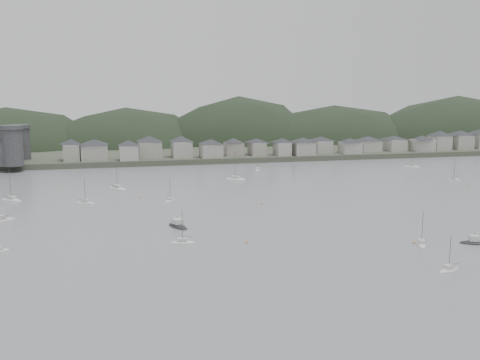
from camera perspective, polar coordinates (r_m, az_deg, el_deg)
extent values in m
plane|color=slate|center=(128.25, 8.57, -7.66)|extent=(900.00, 900.00, 0.00)
cube|color=#383D2D|center=(412.25, -7.76, 3.93)|extent=(900.00, 250.00, 3.00)
ellipsoid|color=black|center=(392.48, -23.58, 1.32)|extent=(138.98, 92.48, 81.13)
ellipsoid|color=black|center=(388.83, -12.06, 1.83)|extent=(132.08, 90.41, 79.74)
ellipsoid|color=black|center=(401.44, -0.14, 1.85)|extent=(133.88, 88.37, 101.41)
ellipsoid|color=black|center=(421.61, 10.00, 2.37)|extent=(165.81, 81.78, 82.55)
ellipsoid|color=black|center=(475.34, 22.11, 2.27)|extent=(177.60, 96.61, 102.57)
cylinder|color=#2D2C2F|center=(283.18, -23.33, 3.22)|extent=(10.00, 10.00, 18.00)
cylinder|color=#2D2C2F|center=(310.83, -22.57, 3.61)|extent=(10.00, 10.00, 17.00)
cube|color=#2D2C2F|center=(297.24, -22.90, 2.90)|extent=(3.50, 30.00, 12.00)
cube|color=gray|center=(296.66, -17.66, 2.83)|extent=(8.34, 12.91, 8.59)
pyramid|color=#242529|center=(296.15, -17.71, 3.95)|extent=(15.78, 15.78, 3.01)
cube|color=gray|center=(295.64, -15.40, 2.89)|extent=(13.68, 13.35, 8.36)
pyramid|color=#242529|center=(295.14, -15.45, 3.98)|extent=(20.07, 20.07, 2.93)
cube|color=#9C9A92|center=(290.65, -11.91, 2.89)|extent=(9.78, 10.20, 8.08)
pyramid|color=#242529|center=(290.15, -11.95, 3.96)|extent=(14.83, 14.83, 2.83)
cube|color=gray|center=(300.95, -9.71, 3.25)|extent=(12.59, 13.33, 9.09)
pyramid|color=#242529|center=(300.43, -9.74, 4.42)|extent=(19.24, 19.24, 3.18)
cube|color=#9C9A92|center=(301.46, -6.31, 3.31)|extent=(10.74, 12.17, 8.87)
pyramid|color=#242529|center=(300.95, -6.33, 4.45)|extent=(17.01, 17.01, 3.10)
cube|color=gray|center=(297.75, -3.14, 3.17)|extent=(11.63, 12.09, 7.69)
pyramid|color=#242529|center=(297.29, -3.15, 4.17)|extent=(17.61, 17.61, 2.69)
cube|color=gray|center=(309.54, -0.67, 3.38)|extent=(10.37, 9.35, 7.44)
pyramid|color=#242529|center=(309.10, -0.68, 4.30)|extent=(14.65, 14.65, 2.60)
cube|color=gray|center=(310.73, 1.83, 3.37)|extent=(8.24, 12.20, 7.22)
pyramid|color=#242529|center=(310.31, 1.84, 4.27)|extent=(15.17, 15.17, 2.53)
cube|color=#9C9A92|center=(309.98, 4.57, 3.36)|extent=(8.06, 10.91, 7.46)
pyramid|color=#242529|center=(309.54, 4.58, 4.29)|extent=(14.08, 14.08, 2.61)
cube|color=gray|center=(312.84, 6.80, 3.39)|extent=(11.73, 11.78, 7.66)
pyramid|color=#242529|center=(312.39, 6.81, 4.34)|extent=(17.46, 17.46, 2.68)
cube|color=#9C9A92|center=(327.93, 8.75, 3.57)|extent=(10.19, 13.02, 7.33)
pyramid|color=#242529|center=(327.52, 8.77, 4.44)|extent=(17.23, 17.23, 2.57)
cube|color=#9C9A92|center=(326.21, 11.77, 3.42)|extent=(11.70, 9.81, 6.88)
pyramid|color=#242529|center=(325.82, 11.80, 4.23)|extent=(15.97, 15.97, 2.41)
cube|color=#9C9A92|center=(341.75, 13.65, 3.61)|extent=(12.83, 12.48, 7.00)
pyramid|color=#242529|center=(341.37, 13.68, 4.40)|extent=(18.79, 18.79, 2.45)
cube|color=#9C9A92|center=(351.22, 16.26, 3.64)|extent=(11.07, 13.50, 6.97)
pyramid|color=#242529|center=(350.85, 16.29, 4.40)|extent=(18.25, 18.25, 2.44)
cube|color=#9C9A92|center=(352.85, 19.03, 3.56)|extent=(13.75, 9.12, 7.34)
pyramid|color=#242529|center=(352.47, 19.07, 4.36)|extent=(16.97, 16.97, 2.57)
cube|color=#9C9A92|center=(367.45, 20.71, 3.80)|extent=(11.37, 11.57, 9.05)
pyramid|color=#242529|center=(367.02, 20.76, 4.75)|extent=(17.03, 17.03, 3.17)
cube|color=gray|center=(375.76, 22.63, 3.79)|extent=(12.07, 13.43, 9.09)
pyramid|color=#242529|center=(375.34, 22.68, 4.72)|extent=(18.93, 18.93, 3.18)
cube|color=#9C9A92|center=(388.26, 24.42, 3.84)|extent=(10.79, 13.31, 9.35)
pyramid|color=#242529|center=(387.84, 24.48, 4.77)|extent=(17.89, 17.89, 3.27)
ellipsoid|color=silver|center=(205.04, -23.43, -2.05)|extent=(9.00, 7.96, 1.83)
cube|color=silver|center=(204.83, -23.45, -1.72)|extent=(3.76, 3.56, 0.70)
cylinder|color=#3F3F42|center=(204.09, -23.53, -0.43)|extent=(0.12, 0.12, 11.43)
cylinder|color=#3F3F42|center=(203.95, -23.86, -1.63)|extent=(3.29, 2.63, 0.10)
ellipsoid|color=silver|center=(190.83, -16.33, -2.44)|extent=(7.41, 4.87, 1.42)
cube|color=silver|center=(190.64, -16.34, -2.14)|extent=(2.89, 2.41, 0.70)
cylinder|color=#3F3F42|center=(190.01, -16.39, -1.09)|extent=(0.12, 0.12, 8.86)
cylinder|color=#3F3F42|center=(190.09, -16.70, -2.02)|extent=(2.97, 1.34, 0.10)
ellipsoid|color=silver|center=(134.76, -6.21, -6.77)|extent=(6.88, 3.52, 1.31)
cube|color=silver|center=(134.50, -6.22, -6.38)|extent=(2.57, 1.92, 0.70)
cylinder|color=#3F3F42|center=(133.68, -6.24, -5.02)|extent=(0.12, 0.12, 8.22)
cylinder|color=#3F3F42|center=(134.78, -5.75, -6.10)|extent=(2.91, 0.76, 0.10)
ellipsoid|color=silver|center=(189.05, -7.55, -2.26)|extent=(5.63, 6.47, 1.31)
cube|color=silver|center=(188.87, -7.56, -1.98)|extent=(2.53, 2.69, 0.70)
cylinder|color=#3F3F42|center=(188.29, -7.58, -0.99)|extent=(0.12, 0.12, 8.18)
cylinder|color=#3F3F42|center=(189.60, -7.81, -1.77)|extent=(1.87, 2.40, 0.10)
ellipsoid|color=silver|center=(217.69, -13.09, -0.95)|extent=(8.38, 9.44, 1.92)
cube|color=silver|center=(217.48, -13.10, -0.62)|extent=(3.75, 3.95, 0.70)
cylinder|color=#3F3F42|center=(216.75, -13.15, 0.65)|extent=(0.12, 0.12, 12.01)
cylinder|color=#3F3F42|center=(216.03, -13.38, -0.55)|extent=(2.76, 3.45, 0.10)
ellipsoid|color=silver|center=(295.05, 18.06, 1.37)|extent=(7.85, 6.92, 1.59)
cube|color=silver|center=(294.91, 18.07, 1.58)|extent=(3.28, 3.10, 0.70)
cylinder|color=#3F3F42|center=(294.46, 18.11, 2.36)|extent=(0.12, 0.12, 9.96)
cylinder|color=#3F3F42|center=(293.50, 17.98, 1.66)|extent=(2.89, 2.29, 0.10)
ellipsoid|color=silver|center=(267.41, 1.91, 1.07)|extent=(5.18, 6.69, 1.31)
cube|color=silver|center=(267.29, 1.91, 1.27)|extent=(2.42, 2.71, 0.70)
cylinder|color=#3F3F42|center=(266.87, 1.92, 1.97)|extent=(0.12, 0.12, 8.18)
cylinder|color=#3F3F42|center=(268.00, 1.73, 1.41)|extent=(1.61, 2.57, 0.10)
ellipsoid|color=silver|center=(172.01, -24.50, -4.10)|extent=(10.01, 8.31, 1.99)
cylinder|color=#3F3F42|center=(170.39, -24.10, -3.56)|extent=(3.74, 2.64, 0.10)
ellipsoid|color=silver|center=(139.69, 18.98, -6.65)|extent=(5.04, 6.95, 1.34)
cube|color=silver|center=(139.45, 19.00, -6.26)|extent=(2.41, 2.77, 0.70)
cylinder|color=#3F3F42|center=(138.63, 19.07, -4.91)|extent=(0.12, 0.12, 8.40)
cylinder|color=#3F3F42|center=(138.76, 19.45, -6.13)|extent=(1.50, 2.72, 0.10)
ellipsoid|color=silver|center=(236.49, -0.50, 0.05)|extent=(9.81, 8.11, 1.95)
cube|color=silver|center=(236.30, -0.50, 0.36)|extent=(4.03, 3.71, 0.70)
cylinder|color=#3F3F42|center=(235.62, -0.50, 1.55)|extent=(0.12, 0.12, 12.20)
cylinder|color=#3F3F42|center=(237.53, -0.22, 0.53)|extent=(3.67, 2.58, 0.10)
ellipsoid|color=silver|center=(121.75, 21.60, -9.07)|extent=(6.41, 3.63, 1.22)
cube|color=silver|center=(121.48, 21.62, -8.66)|extent=(2.43, 1.90, 0.70)
cylinder|color=#3F3F42|center=(120.63, 21.71, -7.28)|extent=(0.12, 0.12, 7.64)
cylinder|color=#3F3F42|center=(121.69, 22.13, -8.39)|extent=(2.66, 0.89, 0.10)
ellipsoid|color=silver|center=(254.72, 22.08, 0.03)|extent=(4.05, 6.66, 1.27)
cube|color=silver|center=(254.59, 22.09, 0.24)|extent=(2.06, 2.56, 0.70)
cylinder|color=#3F3F42|center=(254.17, 22.13, 0.95)|extent=(0.12, 0.12, 7.93)
cylinder|color=#3F3F42|center=(253.43, 22.17, 0.32)|extent=(1.05, 2.72, 0.10)
ellipsoid|color=black|center=(145.79, 23.87, -6.29)|extent=(7.17, 5.30, 1.50)
cube|color=silver|center=(145.45, 23.91, -5.76)|extent=(2.69, 2.63, 1.40)
cylinder|color=#3F3F42|center=(145.24, 23.93, -5.41)|extent=(0.10, 0.10, 1.20)
ellipsoid|color=black|center=(151.33, -6.73, -5.04)|extent=(6.26, 9.33, 1.93)
cube|color=silver|center=(150.96, -6.74, -4.45)|extent=(3.28, 3.37, 1.40)
cylinder|color=#3F3F42|center=(150.75, -6.75, -4.11)|extent=(0.10, 0.10, 1.20)
sphere|color=#C77B42|center=(134.22, 0.73, -6.74)|extent=(0.70, 0.70, 0.70)
sphere|color=#C77B42|center=(141.06, 18.23, -6.42)|extent=(0.70, 0.70, 0.70)
sphere|color=#C77B42|center=(240.63, 23.47, -0.51)|extent=(0.70, 0.70, 0.70)
sphere|color=#C77B42|center=(234.16, -19.03, -0.50)|extent=(0.70, 0.70, 0.70)
sphere|color=#C77B42|center=(197.17, -10.78, -1.85)|extent=(0.70, 0.70, 0.70)
sphere|color=#C77B42|center=(182.33, 2.35, -2.57)|extent=(0.70, 0.70, 0.70)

